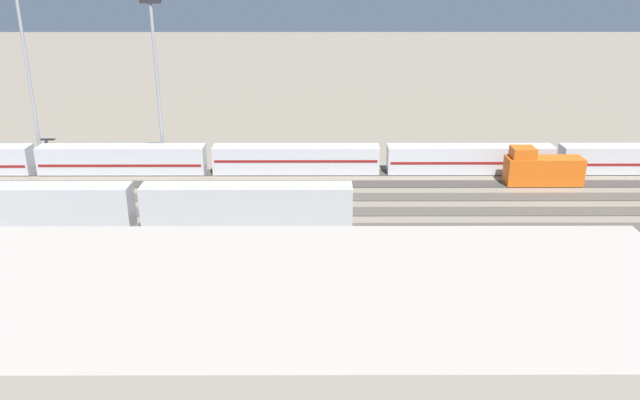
{
  "coord_description": "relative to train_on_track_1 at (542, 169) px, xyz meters",
  "views": [
    {
      "loc": [
        -1.73,
        73.55,
        28.09
      ],
      "look_at": [
        -1.94,
        5.07,
        2.5
      ],
      "focal_mm": 36.21,
      "sensor_mm": 36.0,
      "label": 1
    }
  ],
  "objects": [
    {
      "name": "track_bed_0",
      "position": [
        31.27,
        -5.0,
        -2.1
      ],
      "size": [
        140.0,
        2.8,
        0.12
      ],
      "primitive_type": "cube",
      "color": "#3D3833",
      "rests_on": "ground_plane"
    },
    {
      "name": "track_bed_4",
      "position": [
        31.27,
        15.0,
        -2.1
      ],
      "size": [
        140.0,
        2.8,
        0.12
      ],
      "primitive_type": "cube",
      "color": "#4C443D",
      "rests_on": "ground_plane"
    },
    {
      "name": "track_bed_2",
      "position": [
        31.27,
        5.0,
        -2.1
      ],
      "size": [
        140.0,
        2.8,
        0.12
      ],
      "primitive_type": "cube",
      "color": "#4C443D",
      "rests_on": "ground_plane"
    },
    {
      "name": "ground_plane",
      "position": [
        31.27,
        7.5,
        -2.16
      ],
      "size": [
        400.0,
        400.0,
        0.0
      ],
      "primitive_type": "plane",
      "color": "#756B5B"
    },
    {
      "name": "track_bed_5",
      "position": [
        31.27,
        20.0,
        -2.1
      ],
      "size": [
        140.0,
        2.8,
        0.12
      ],
      "primitive_type": "cube",
      "color": "#3D3833",
      "rests_on": "ground_plane"
    },
    {
      "name": "train_on_track_1",
      "position": [
        0.0,
        0.0,
        0.0
      ],
      "size": [
        10.0,
        3.0,
        5.0
      ],
      "color": "#D85914",
      "rests_on": "ground_plane"
    },
    {
      "name": "track_bed_3",
      "position": [
        31.27,
        10.0,
        -2.1
      ],
      "size": [
        140.0,
        2.8,
        0.12
      ],
      "primitive_type": "cube",
      "color": "#4C443D",
      "rests_on": "ground_plane"
    },
    {
      "name": "maintenance_shed",
      "position": [
        35.7,
        46.08,
        2.61
      ],
      "size": [
        59.03,
        18.31,
        9.53
      ],
      "primitive_type": "cube",
      "color": "#9E9389",
      "rests_on": "ground_plane"
    },
    {
      "name": "light_mast_2",
      "position": [
        69.63,
        -8.65,
        15.92
      ],
      "size": [
        2.8,
        0.7,
        28.56
      ],
      "color": "#9EA0A5",
      "rests_on": "ground_plane"
    },
    {
      "name": "track_bed_1",
      "position": [
        31.27,
        -0.0,
        -2.1
      ],
      "size": [
        140.0,
        2.8,
        0.12
      ],
      "primitive_type": "cube",
      "color": "#3D3833",
      "rests_on": "ground_plane"
    },
    {
      "name": "train_on_track_0",
      "position": [
        32.6,
        -5.0,
        -0.16
      ],
      "size": [
        119.8,
        3.06,
        3.8
      ],
      "color": "silver",
      "rests_on": "ground_plane"
    },
    {
      "name": "light_mast_0",
      "position": [
        51.83,
        -8.35,
        13.32
      ],
      "size": [
        2.8,
        0.7,
        23.82
      ],
      "color": "#9EA0A5",
      "rests_on": "ground_plane"
    },
    {
      "name": "train_on_track_4",
      "position": [
        49.42,
        15.0,
        0.46
      ],
      "size": [
        47.2,
        3.0,
        5.0
      ],
      "color": "#B7BABF",
      "rests_on": "ground_plane"
    }
  ]
}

